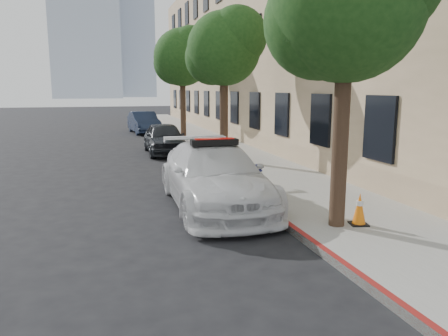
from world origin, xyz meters
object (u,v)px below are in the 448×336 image
fire_hydrant (258,179)px  traffic_cone (359,209)px  police_car (214,176)px  parked_car_mid (165,138)px  parked_car_far (144,122)px

fire_hydrant → traffic_cone: 3.19m
police_car → parked_car_mid: (0.10, 8.83, -0.08)m
traffic_cone → parked_car_mid: bearing=100.6°
parked_car_mid → parked_car_far: bearing=90.8°
traffic_cone → fire_hydrant: bearing=108.0°
parked_car_far → traffic_cone: size_ratio=6.39×
fire_hydrant → police_car: bearing=-167.8°
police_car → parked_car_far: bearing=90.8°
parked_car_far → fire_hydrant: 17.32m
parked_car_far → fire_hydrant: parked_car_far is taller
police_car → parked_car_far: 17.75m
police_car → fire_hydrant: police_car is taller
fire_hydrant → parked_car_far: bearing=85.5°
parked_car_far → fire_hydrant: size_ratio=5.52×
police_car → traffic_cone: size_ratio=8.11×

